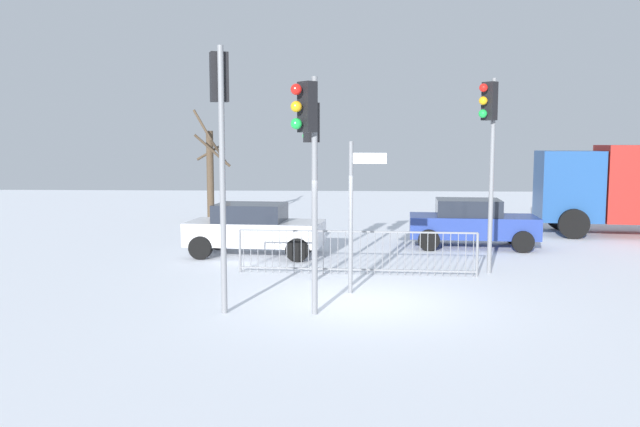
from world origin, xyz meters
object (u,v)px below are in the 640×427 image
object	(u,v)px
car_blue_far	(471,222)
traffic_light_foreground_left	(489,131)
car_white_trailing	(254,228)
bare_tree_left	(210,171)
traffic_light_foreground_right	(220,120)
traffic_light_rear_right	(308,142)
direction_sign_post	(354,209)
traffic_light_rear_left	(312,148)

from	to	relation	value
car_blue_far	traffic_light_foreground_left	bearing A→B (deg)	-90.96
car_white_trailing	bare_tree_left	bearing A→B (deg)	115.47
traffic_light_foreground_right	traffic_light_rear_right	bearing A→B (deg)	-29.26
traffic_light_rear_right	car_blue_far	bearing A→B (deg)	-71.01
car_white_trailing	bare_tree_left	world-z (taller)	bare_tree_left
direction_sign_post	bare_tree_left	world-z (taller)	bare_tree_left
traffic_light_foreground_right	car_blue_far	distance (m)	10.39
traffic_light_rear_left	traffic_light_foreground_right	bearing A→B (deg)	-146.96
traffic_light_foreground_left	traffic_light_rear_right	distance (m)	5.74
traffic_light_foreground_left	car_blue_far	xyz separation A→B (m)	(0.40, 4.10, -2.68)
direction_sign_post	car_blue_far	distance (m)	7.35
bare_tree_left	traffic_light_foreground_right	bearing A→B (deg)	-77.06
traffic_light_foreground_right	car_blue_far	bearing A→B (deg)	30.98
traffic_light_foreground_left	traffic_light_rear_left	xyz separation A→B (m)	(-4.19, -0.85, -0.38)
traffic_light_rear_right	car_white_trailing	world-z (taller)	traffic_light_rear_right
traffic_light_foreground_left	direction_sign_post	bearing A→B (deg)	81.84
traffic_light_foreground_right	traffic_light_rear_left	bearing A→B (deg)	41.51
traffic_light_foreground_left	traffic_light_foreground_right	xyz separation A→B (m)	(-5.71, -3.81, 0.15)
car_white_trailing	traffic_light_rear_left	bearing A→B (deg)	-55.10
traffic_light_rear_right	direction_sign_post	size ratio (longest dim) A/B	1.36
traffic_light_rear_left	car_blue_far	bearing A→B (deg)	17.35
traffic_light_rear_right	traffic_light_rear_left	bearing A→B (deg)	-40.03
traffic_light_rear_left	traffic_light_rear_right	bearing A→B (deg)	-117.59
bare_tree_left	car_blue_far	bearing A→B (deg)	-34.44
direction_sign_post	traffic_light_foreground_left	bearing A→B (deg)	44.46
direction_sign_post	car_white_trailing	size ratio (longest dim) A/B	0.82
traffic_light_rear_left	direction_sign_post	distance (m)	2.10
traffic_light_rear_left	direction_sign_post	xyz separation A→B (m)	(0.96, -1.36, -1.28)
traffic_light_foreground_right	bare_tree_left	bearing A→B (deg)	81.64
traffic_light_rear_right	traffic_light_rear_left	xyz separation A→B (m)	(-0.12, 3.19, -0.13)
traffic_light_foreground_right	direction_sign_post	distance (m)	3.46
traffic_light_foreground_right	direction_sign_post	bearing A→B (deg)	11.55
traffic_light_foreground_right	car_white_trailing	world-z (taller)	traffic_light_foreground_right
traffic_light_rear_left	car_white_trailing	xyz separation A→B (m)	(-1.82, 3.22, -2.31)
traffic_light_foreground_left	car_blue_far	bearing A→B (deg)	-47.98
car_white_trailing	bare_tree_left	distance (m)	8.81
direction_sign_post	bare_tree_left	xyz separation A→B (m)	(-5.77, 12.76, 0.25)
car_white_trailing	car_blue_far	bearing A→B (deg)	20.43
car_blue_far	bare_tree_left	xyz separation A→B (m)	(-9.41, 6.45, 1.28)
car_white_trailing	traffic_light_foreground_right	bearing A→B (deg)	-81.82
traffic_light_foreground_left	direction_sign_post	distance (m)	4.25
traffic_light_foreground_left	car_white_trailing	distance (m)	7.00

